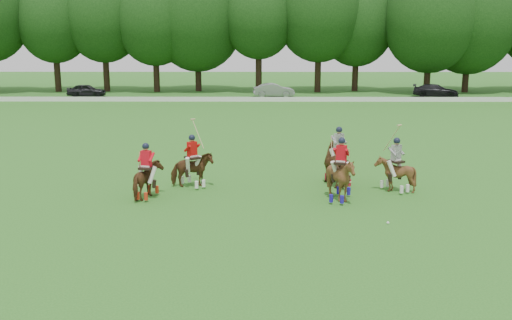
{
  "coord_description": "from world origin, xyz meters",
  "views": [
    {
      "loc": [
        0.11,
        -16.57,
        5.78
      ],
      "look_at": [
        -0.03,
        4.2,
        1.4
      ],
      "focal_mm": 40.0,
      "sensor_mm": 36.0,
      "label": 1
    }
  ],
  "objects_px": {
    "polo_red_c": "(341,178)",
    "polo_red_b": "(193,169)",
    "polo_stripe_b": "(395,173)",
    "polo_red_a": "(147,179)",
    "car_mid": "(274,90)",
    "car_left": "(87,90)",
    "polo_stripe_a": "(338,164)",
    "car_right": "(436,91)",
    "polo_ball": "(388,223)"
  },
  "relations": [
    {
      "from": "polo_red_c",
      "to": "polo_red_b",
      "type": "bearing_deg",
      "value": 161.06
    },
    {
      "from": "polo_red_c",
      "to": "polo_stripe_b",
      "type": "xyz_separation_m",
      "value": [
        2.29,
        1.28,
        -0.1
      ]
    },
    {
      "from": "polo_red_a",
      "to": "car_mid",
      "type": "bearing_deg",
      "value": 81.74
    },
    {
      "from": "car_left",
      "to": "polo_red_b",
      "type": "height_order",
      "value": "polo_red_b"
    },
    {
      "from": "polo_red_a",
      "to": "polo_stripe_a",
      "type": "height_order",
      "value": "polo_stripe_a"
    },
    {
      "from": "polo_red_a",
      "to": "polo_red_c",
      "type": "bearing_deg",
      "value": -2.03
    },
    {
      "from": "car_left",
      "to": "polo_stripe_a",
      "type": "height_order",
      "value": "polo_stripe_a"
    },
    {
      "from": "car_left",
      "to": "car_right",
      "type": "relative_size",
      "value": 0.86
    },
    {
      "from": "car_left",
      "to": "polo_ball",
      "type": "xyz_separation_m",
      "value": [
        22.09,
        -41.6,
        -0.62
      ]
    },
    {
      "from": "polo_red_a",
      "to": "polo_stripe_b",
      "type": "relative_size",
      "value": 0.78
    },
    {
      "from": "polo_red_c",
      "to": "polo_stripe_b",
      "type": "height_order",
      "value": "polo_stripe_b"
    },
    {
      "from": "polo_red_c",
      "to": "polo_stripe_b",
      "type": "relative_size",
      "value": 0.88
    },
    {
      "from": "polo_stripe_a",
      "to": "polo_red_b",
      "type": "bearing_deg",
      "value": -175.9
    },
    {
      "from": "car_right",
      "to": "polo_ball",
      "type": "relative_size",
      "value": 50.59
    },
    {
      "from": "car_left",
      "to": "car_right",
      "type": "xyz_separation_m",
      "value": [
        36.11,
        0.0,
        -0.0
      ]
    },
    {
      "from": "car_right",
      "to": "polo_stripe_b",
      "type": "xyz_separation_m",
      "value": [
        -12.9,
        -37.58,
        0.09
      ]
    },
    {
      "from": "car_left",
      "to": "polo_stripe_b",
      "type": "xyz_separation_m",
      "value": [
        23.22,
        -37.58,
        0.08
      ]
    },
    {
      "from": "car_right",
      "to": "polo_red_a",
      "type": "bearing_deg",
      "value": 166.56
    },
    {
      "from": "polo_red_a",
      "to": "polo_stripe_a",
      "type": "distance_m",
      "value": 7.65
    },
    {
      "from": "polo_stripe_a",
      "to": "car_left",
      "type": "bearing_deg",
      "value": 120.08
    },
    {
      "from": "polo_red_c",
      "to": "polo_stripe_a",
      "type": "bearing_deg",
      "value": 84.64
    },
    {
      "from": "polo_ball",
      "to": "car_mid",
      "type": "bearing_deg",
      "value": 93.7
    },
    {
      "from": "car_left",
      "to": "car_mid",
      "type": "xyz_separation_m",
      "value": [
        19.39,
        0.0,
        0.03
      ]
    },
    {
      "from": "car_right",
      "to": "car_mid",
      "type": "bearing_deg",
      "value": 106.6
    },
    {
      "from": "car_left",
      "to": "car_mid",
      "type": "relative_size",
      "value": 0.92
    },
    {
      "from": "polo_red_a",
      "to": "polo_red_b",
      "type": "height_order",
      "value": "polo_red_b"
    },
    {
      "from": "car_mid",
      "to": "polo_stripe_a",
      "type": "height_order",
      "value": "polo_stripe_a"
    },
    {
      "from": "polo_red_a",
      "to": "polo_red_b",
      "type": "distance_m",
      "value": 2.25
    },
    {
      "from": "car_left",
      "to": "polo_red_a",
      "type": "height_order",
      "value": "polo_red_a"
    },
    {
      "from": "polo_stripe_b",
      "to": "polo_red_c",
      "type": "bearing_deg",
      "value": -150.8
    },
    {
      "from": "car_mid",
      "to": "polo_stripe_a",
      "type": "relative_size",
      "value": 1.77
    },
    {
      "from": "car_mid",
      "to": "polo_red_c",
      "type": "relative_size",
      "value": 1.8
    },
    {
      "from": "car_left",
      "to": "polo_stripe_b",
      "type": "relative_size",
      "value": 1.46
    },
    {
      "from": "polo_ball",
      "to": "polo_red_a",
      "type": "bearing_deg",
      "value": 160.18
    },
    {
      "from": "car_left",
      "to": "polo_red_a",
      "type": "bearing_deg",
      "value": -165.11
    },
    {
      "from": "car_left",
      "to": "polo_red_c",
      "type": "xyz_separation_m",
      "value": [
        20.93,
        -38.86,
        0.18
      ]
    },
    {
      "from": "car_mid",
      "to": "polo_red_c",
      "type": "distance_m",
      "value": 38.89
    },
    {
      "from": "polo_stripe_a",
      "to": "polo_ball",
      "type": "relative_size",
      "value": 26.48
    },
    {
      "from": "polo_red_a",
      "to": "polo_red_b",
      "type": "xyz_separation_m",
      "value": [
        1.5,
        1.68,
        0.0
      ]
    },
    {
      "from": "car_right",
      "to": "polo_ball",
      "type": "bearing_deg",
      "value": 177.96
    },
    {
      "from": "polo_red_b",
      "to": "polo_stripe_a",
      "type": "relative_size",
      "value": 1.12
    },
    {
      "from": "polo_red_b",
      "to": "polo_ball",
      "type": "xyz_separation_m",
      "value": [
        6.8,
        -4.67,
        -0.7
      ]
    },
    {
      "from": "polo_stripe_b",
      "to": "polo_ball",
      "type": "distance_m",
      "value": 4.23
    },
    {
      "from": "polo_stripe_b",
      "to": "car_mid",
      "type": "bearing_deg",
      "value": 95.81
    },
    {
      "from": "polo_red_b",
      "to": "polo_stripe_a",
      "type": "distance_m",
      "value": 5.88
    },
    {
      "from": "car_right",
      "to": "polo_red_a",
      "type": "height_order",
      "value": "polo_red_a"
    },
    {
      "from": "car_right",
      "to": "polo_stripe_a",
      "type": "bearing_deg",
      "value": 174.3
    },
    {
      "from": "car_right",
      "to": "polo_red_c",
      "type": "height_order",
      "value": "polo_red_c"
    },
    {
      "from": "polo_stripe_b",
      "to": "car_right",
      "type": "bearing_deg",
      "value": 71.06
    },
    {
      "from": "polo_red_b",
      "to": "polo_stripe_b",
      "type": "xyz_separation_m",
      "value": [
        7.93,
        -0.65,
        0.01
      ]
    }
  ]
}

